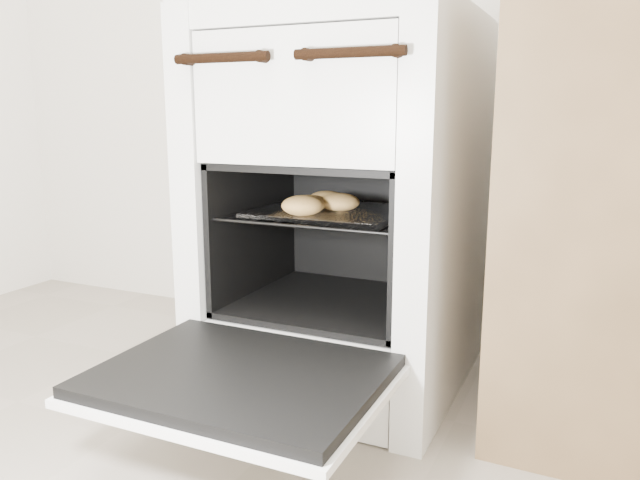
# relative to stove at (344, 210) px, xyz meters

# --- Properties ---
(stove) EXTENTS (0.61, 0.68, 0.93)m
(stove) POSITION_rel_stove_xyz_m (0.00, 0.00, 0.00)
(stove) COLOR silver
(stove) RESTS_ON ground
(oven_door) EXTENTS (0.55, 0.42, 0.04)m
(oven_door) POSITION_rel_stove_xyz_m (0.00, -0.51, -0.25)
(oven_door) COLOR black
(oven_door) RESTS_ON stove
(oven_rack) EXTENTS (0.44, 0.42, 0.01)m
(oven_rack) POSITION_rel_stove_xyz_m (0.00, -0.07, 0.00)
(oven_rack) COLOR black
(oven_rack) RESTS_ON stove
(foil_sheet) EXTENTS (0.34, 0.30, 0.01)m
(foil_sheet) POSITION_rel_stove_xyz_m (0.00, -0.09, 0.01)
(foil_sheet) COLOR white
(foil_sheet) RESTS_ON oven_rack
(baked_rolls) EXTENTS (0.20, 0.26, 0.05)m
(baked_rolls) POSITION_rel_stove_xyz_m (-0.01, -0.12, 0.03)
(baked_rolls) COLOR tan
(baked_rolls) RESTS_ON foil_sheet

